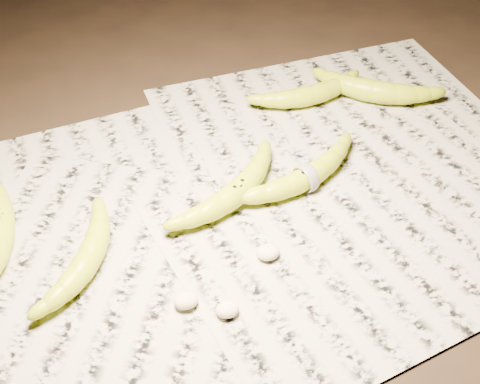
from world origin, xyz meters
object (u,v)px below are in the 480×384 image
object	(u,v)px
banana_center	(237,190)
banana_upper_a	(312,93)
banana_upper_b	(374,89)
banana_left_b	(88,256)
banana_taped	(306,176)

from	to	relation	value
banana_center	banana_upper_a	size ratio (longest dim) A/B	1.11
banana_center	banana_upper_b	xyz separation A→B (m)	(0.30, 0.18, 0.00)
banana_left_b	banana_center	bearing A→B (deg)	-43.11
banana_upper_a	banana_taped	bearing A→B (deg)	-119.66
banana_taped	banana_upper_b	size ratio (longest dim) A/B	1.10
banana_left_b	banana_upper_b	world-z (taller)	banana_upper_b
banana_left_b	banana_upper_a	size ratio (longest dim) A/B	0.99
banana_left_b	banana_center	xyz separation A→B (m)	(0.22, 0.07, 0.00)
banana_upper_a	banana_upper_b	bearing A→B (deg)	-18.55
banana_upper_b	banana_center	bearing A→B (deg)	-114.78
banana_center	banana_upper_b	bearing A→B (deg)	-4.49
banana_upper_b	banana_left_b	bearing A→B (deg)	-120.44
banana_left_b	banana_center	size ratio (longest dim) A/B	0.90
banana_taped	banana_upper_a	size ratio (longest dim) A/B	1.16
banana_upper_a	banana_center	bearing A→B (deg)	-139.91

